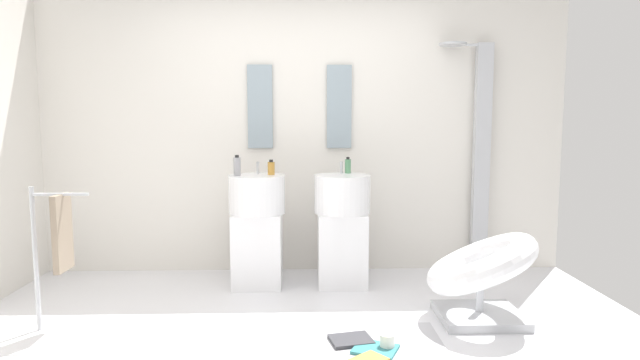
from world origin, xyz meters
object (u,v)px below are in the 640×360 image
magazine_charcoal (351,340)px  magazine_teal (375,349)px  pedestal_sink_left (257,227)px  towel_rack (58,236)px  soap_bottle_grey (237,166)px  soap_bottle_amber (271,168)px  coffee_mug (387,342)px  pedestal_sink_right (342,226)px  shower_column (480,153)px  soap_bottle_green (348,166)px  lounge_chair (481,270)px

magazine_charcoal → magazine_teal: bearing=-57.2°
pedestal_sink_left → magazine_teal: size_ratio=4.12×
towel_rack → soap_bottle_grey: (1.05, 0.87, 0.37)m
pedestal_sink_left → soap_bottle_amber: size_ratio=8.21×
towel_rack → magazine_charcoal: 1.99m
towel_rack → soap_bottle_amber: size_ratio=7.61×
coffee_mug → soap_bottle_amber: 1.79m
pedestal_sink_right → shower_column: shower_column is taller
magazine_charcoal → soap_bottle_green: (0.09, 1.33, 0.97)m
coffee_mug → lounge_chair: bearing=33.4°
soap_bottle_green → shower_column: bearing=11.6°
pedestal_sink_left → soap_bottle_green: 0.92m
pedestal_sink_right → towel_rack: 2.12m
soap_bottle_amber → soap_bottle_grey: (-0.27, -0.07, 0.02)m
magazine_teal → pedestal_sink_left: bearing=145.5°
pedestal_sink_right → soap_bottle_green: 0.52m
towel_rack → coffee_mug: towel_rack is taller
coffee_mug → magazine_teal: bearing=-163.6°
pedestal_sink_right → shower_column: 1.45m
soap_bottle_green → magazine_teal: bearing=-88.1°
soap_bottle_green → soap_bottle_grey: 0.93m
pedestal_sink_left → lounge_chair: bearing=-27.5°
pedestal_sink_right → magazine_teal: pedestal_sink_right is taller
towel_rack → magazine_teal: bearing=-11.4°
soap_bottle_amber → soap_bottle_grey: bearing=-164.9°
coffee_mug → pedestal_sink_right: bearing=97.8°
lounge_chair → magazine_teal: 0.99m
pedestal_sink_left → soap_bottle_amber: 0.50m
pedestal_sink_left → lounge_chair: 1.81m
pedestal_sink_left → pedestal_sink_right: 0.70m
pedestal_sink_left → soap_bottle_green: soap_bottle_green is taller
soap_bottle_amber → soap_bottle_green: soap_bottle_green is taller
towel_rack → soap_bottle_amber: soap_bottle_amber is taller
soap_bottle_green → soap_bottle_grey: soap_bottle_grey is taller
pedestal_sink_right → soap_bottle_green: bearing=67.6°
pedestal_sink_left → magazine_teal: (0.81, -1.32, -0.48)m
shower_column → soap_bottle_green: bearing=-168.4°
pedestal_sink_right → soap_bottle_amber: bearing=177.0°
lounge_chair → soap_bottle_amber: (-1.48, 0.86, 0.63)m
shower_column → lounge_chair: 1.47m
soap_bottle_grey → coffee_mug: bearing=-50.5°
pedestal_sink_left → shower_column: 2.09m
pedestal_sink_left → coffee_mug: (0.88, -1.30, -0.44)m
shower_column → coffee_mug: shower_column is taller
soap_bottle_amber → soap_bottle_green: size_ratio=0.90×
pedestal_sink_left → towel_rack: bearing=-142.7°
towel_rack → coffee_mug: bearing=-10.4°
pedestal_sink_left → magazine_teal: pedestal_sink_left is taller
towel_rack → magazine_charcoal: towel_rack is taller
lounge_chair → towel_rack: 2.81m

